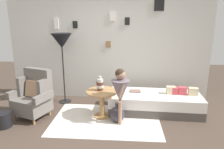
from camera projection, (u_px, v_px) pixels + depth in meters
The scene contains 16 objects.
ground_plane at pixel (99, 138), 3.53m from camera, with size 12.00×12.00×0.00m, color #4C3D33.
gallery_wall at pixel (109, 45), 5.07m from camera, with size 4.80×0.12×2.60m.
rug at pixel (106, 120), 4.15m from camera, with size 2.08×1.42×0.01m, color silver.
armchair at pixel (34, 96), 4.21m from camera, with size 0.88×0.77×0.97m.
daybed at pixel (155, 103), 4.48m from camera, with size 1.93×0.88×0.40m.
pillow_head at pixel (193, 92), 4.34m from camera, with size 0.19×0.12×0.16m, color beige.
pillow_mid at pixel (182, 91), 4.39m from camera, with size 0.16×0.12×0.15m, color #D64C56.
pillow_back at pixel (174, 91), 4.41m from camera, with size 0.17×0.12×0.15m, color #D64C56.
pillow_extra at pixel (171, 90), 4.41m from camera, with size 0.18×0.12×0.16m, color beige.
side_table at pixel (102, 98), 4.19m from camera, with size 0.62×0.62×0.56m.
vase_striped at pixel (100, 84), 4.14m from camera, with size 0.15×0.15×0.29m.
floor_lamp at pixel (62, 43), 4.69m from camera, with size 0.46×0.46×1.62m.
person_child at pixel (120, 89), 3.85m from camera, with size 0.34×0.34×1.07m.
book_on_daybed at pixel (135, 91), 4.55m from camera, with size 0.22×0.16×0.03m, color gray.
demijohn_near at pixel (117, 114), 4.06m from camera, with size 0.30×0.30×0.38m.
magazine_basket at pixel (3, 120), 3.86m from camera, with size 0.28×0.28×0.28m, color black.
Camera 1 is at (0.45, -3.11, 1.95)m, focal length 33.78 mm.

